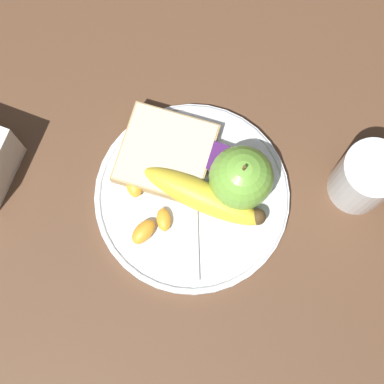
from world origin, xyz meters
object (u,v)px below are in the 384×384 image
Objects in this scene: bread_slice at (166,154)px; plate at (192,197)px; fork at (192,198)px; banana at (205,195)px; juice_glass at (364,178)px; jam_packet at (217,160)px; apple at (241,178)px.

plate is at bearing -36.65° from bread_slice.
bread_slice is 0.06m from fork.
bread_slice is (-0.06, 0.03, -0.01)m from banana.
juice_glass reaches higher than plate.
jam_packet is at bearing 75.25° from plate.
juice_glass is 0.17m from jam_packet.
juice_glass is 0.19m from banana.
plate is 0.07m from apple.
banana reaches higher than bread_slice.
banana is 0.07m from bread_slice.
banana is 3.58× the size of jam_packet.
juice_glass is 0.20m from fork.
apple is 0.54× the size of banana.
banana is at bearing -138.14° from apple.
banana is at bearing 8.06° from plate.
juice_glass reaches higher than banana.
fork is at bearing -154.29° from juice_glass.
apple is (-0.13, -0.05, 0.01)m from juice_glass.
bread_slice is at bearing 152.05° from banana.
juice_glass reaches higher than bread_slice.
banana is at bearing -87.97° from jam_packet.
plate is at bearing -155.14° from juice_glass.
jam_packet is at bearing -168.59° from juice_glass.
apple reaches higher than plate.
plate is 1.51× the size of banana.
bread_slice is at bearing 29.32° from fork.
apple reaches higher than banana.
bread_slice is (-0.10, 0.00, -0.03)m from apple.
fork is (0.05, -0.04, -0.01)m from bread_slice.
apple reaches higher than fork.
bread_slice is at bearing 143.35° from plate.
apple is at bearing -76.24° from fork.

